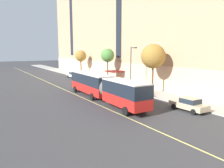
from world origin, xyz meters
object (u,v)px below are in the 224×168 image
(parked_car_navy_2, at_px, (137,91))
(parked_car_white_3, at_px, (73,75))
(street_tree_far_uptown, at_px, (108,56))
(fire_hydrant, at_px, (149,93))
(street_tree_far_downtown, at_px, (81,56))
(street_lamp, at_px, (132,64))
(parked_car_champagne_4, at_px, (189,104))
(street_tree_mid_block, at_px, (153,56))
(parked_car_champagne_0, at_px, (109,84))
(parked_car_green_1, at_px, (93,80))
(city_bus, at_px, (103,86))

(parked_car_navy_2, relative_size, parked_car_white_3, 0.97)
(street_tree_far_uptown, bearing_deg, fire_hydrant, -94.82)
(street_tree_far_downtown, height_order, street_lamp, street_lamp)
(street_tree_far_uptown, bearing_deg, street_tree_far_downtown, 90.00)
(parked_car_champagne_4, distance_m, street_tree_far_downtown, 38.13)
(street_tree_mid_block, bearing_deg, street_tree_far_downtown, 90.00)
(street_tree_far_uptown, distance_m, fire_hydrant, 15.68)
(street_tree_far_uptown, xyz_separation_m, fire_hydrant, (-1.24, -14.66, -5.42))
(parked_car_champagne_4, distance_m, street_tree_mid_block, 11.31)
(street_tree_far_uptown, bearing_deg, parked_car_navy_2, -102.21)
(street_tree_far_downtown, xyz_separation_m, fire_hydrant, (-1.24, -28.74, -4.99))
(parked_car_champagne_0, bearing_deg, parked_car_white_3, 90.05)
(street_tree_far_uptown, distance_m, street_tree_far_downtown, 14.09)
(parked_car_green_1, distance_m, fire_hydrant, 15.94)
(parked_car_white_3, xyz_separation_m, street_tree_far_uptown, (2.84, -12.55, 5.13))
(parked_car_navy_2, relative_size, street_tree_far_uptown, 0.64)
(parked_car_champagne_0, relative_size, street_tree_mid_block, 0.56)
(parked_car_champagne_0, distance_m, parked_car_white_3, 17.73)
(street_lamp, bearing_deg, parked_car_white_3, 94.32)
(parked_car_green_1, height_order, street_tree_far_uptown, street_tree_far_uptown)
(parked_car_green_1, relative_size, parked_car_champagne_4, 1.04)
(street_tree_far_downtown, bearing_deg, street_tree_mid_block, -90.00)
(parked_car_champagne_4, bearing_deg, city_bus, 120.58)
(parked_car_navy_2, xyz_separation_m, parked_car_white_3, (0.22, 26.69, -0.00))
(parked_car_white_3, bearing_deg, parked_car_champagne_0, -89.95)
(city_bus, xyz_separation_m, street_tree_far_downtown, (8.86, 27.76, 3.46))
(city_bus, bearing_deg, parked_car_champagne_4, -59.42)
(street_tree_mid_block, bearing_deg, fire_hydrant, -154.93)
(city_bus, relative_size, street_tree_mid_block, 2.41)
(street_tree_mid_block, xyz_separation_m, street_tree_far_downtown, (0.00, 28.16, -0.56))
(parked_car_green_1, relative_size, parked_car_white_3, 0.99)
(parked_car_champagne_0, height_order, parked_car_white_3, same)
(parked_car_champagne_4, bearing_deg, street_tree_far_uptown, 82.83)
(parked_car_navy_2, distance_m, street_tree_far_uptown, 15.34)
(parked_car_champagne_0, xyz_separation_m, street_lamp, (1.69, -4.82, 3.87))
(parked_car_white_3, relative_size, street_tree_far_uptown, 0.66)
(parked_car_champagne_4, height_order, street_lamp, street_lamp)
(parked_car_white_3, relative_size, parked_car_champagne_4, 1.06)
(street_tree_far_uptown, distance_m, street_lamp, 10.15)
(parked_car_white_3, xyz_separation_m, street_lamp, (1.71, -22.55, 3.87))
(city_bus, relative_size, parked_car_champagne_4, 4.20)
(parked_car_champagne_0, bearing_deg, parked_car_champagne_4, -90.46)
(parked_car_green_1, relative_size, parked_car_navy_2, 1.02)
(parked_car_white_3, bearing_deg, street_tree_mid_block, -83.91)
(parked_car_champagne_0, distance_m, street_lamp, 6.41)
(street_tree_mid_block, bearing_deg, city_bus, 177.36)
(parked_car_green_1, bearing_deg, street_tree_far_downtown, 77.68)
(parked_car_white_3, relative_size, street_tree_far_downtown, 0.69)
(city_bus, relative_size, street_tree_far_downtown, 2.74)
(street_tree_mid_block, height_order, street_lamp, street_tree_mid_block)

